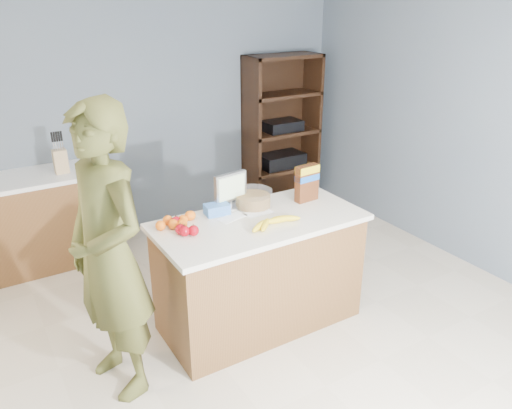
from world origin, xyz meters
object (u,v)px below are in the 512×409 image
counter_peninsula (259,276)px  tv (231,189)px  cereal_box (307,180)px  shelving_unit (279,134)px  person (109,256)px

counter_peninsula → tv: bearing=104.2°
cereal_box → counter_peninsula: bearing=-167.4°
tv → cereal_box: bearing=-17.5°
shelving_unit → person: bearing=-141.5°
person → counter_peninsula: bearing=80.0°
person → cereal_box: 1.66m
person → cereal_box: person is taller
counter_peninsula → shelving_unit: bearing=52.9°
person → tv: (1.06, 0.38, 0.10)m
person → tv: person is taller
person → tv: bearing=95.7°
counter_peninsula → cereal_box: 0.84m
shelving_unit → tv: (-1.63, -1.75, 0.19)m
counter_peninsula → cereal_box: (0.51, 0.11, 0.66)m
counter_peninsula → tv: size_ratio=5.53×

